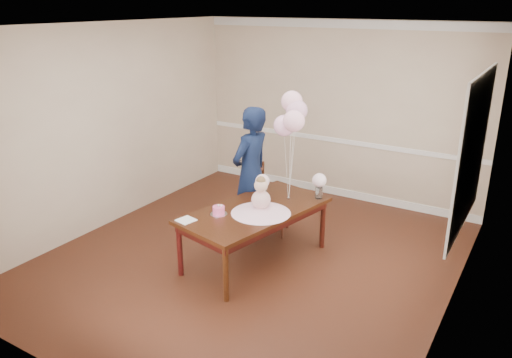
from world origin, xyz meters
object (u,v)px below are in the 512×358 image
Objects in this scene: dining_table_top at (255,210)px; dining_chair_seat at (273,203)px; woman at (251,173)px; birthday_cake at (219,210)px.

dining_chair_seat is (-0.21, 0.80, -0.24)m from dining_table_top.
birthday_cake is at bearing 15.84° from woman.
dining_chair_seat is 0.23× the size of woman.
dining_table_top is 13.33× the size of birthday_cake.
birthday_cake is at bearing -113.96° from dining_table_top.
dining_table_top is 0.74m from woman.
birthday_cake is 0.08× the size of woman.
dining_table_top is at bearing 53.68° from birthday_cake.
dining_table_top reaches higher than dining_chair_seat.
dining_chair_seat is at bearing 116.85° from dining_table_top.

